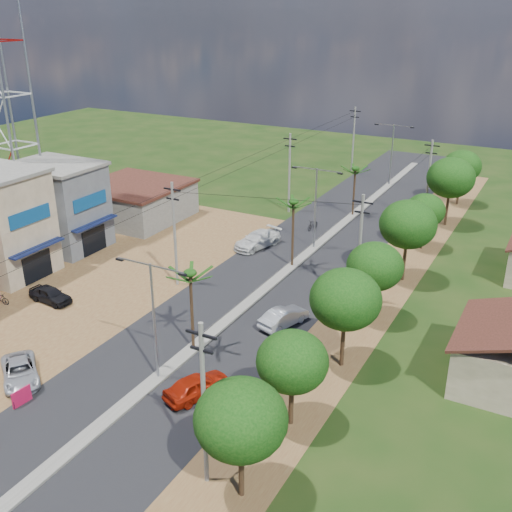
# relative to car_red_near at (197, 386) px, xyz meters

# --- Properties ---
(ground) EXTENTS (160.00, 160.00, 0.00)m
(ground) POSITION_rel_car_red_near_xyz_m (-3.20, 0.37, -0.72)
(ground) COLOR black
(ground) RESTS_ON ground
(road) EXTENTS (12.00, 110.00, 0.04)m
(road) POSITION_rel_car_red_near_xyz_m (-3.20, 15.37, -0.70)
(road) COLOR black
(road) RESTS_ON ground
(median) EXTENTS (1.00, 90.00, 0.18)m
(median) POSITION_rel_car_red_near_xyz_m (-3.20, 18.37, -0.63)
(median) COLOR #605E56
(median) RESTS_ON ground
(dirt_lot_west) EXTENTS (18.00, 46.00, 0.04)m
(dirt_lot_west) POSITION_rel_car_red_near_xyz_m (-18.20, 8.37, -0.71)
(dirt_lot_west) COLOR brown
(dirt_lot_west) RESTS_ON ground
(dirt_shoulder_east) EXTENTS (5.00, 90.00, 0.03)m
(dirt_shoulder_east) POSITION_rel_car_red_near_xyz_m (5.30, 15.37, -0.71)
(dirt_shoulder_east) COLOR brown
(dirt_shoulder_east) RESTS_ON ground
(shophouse_grey) EXTENTS (9.00, 6.40, 8.30)m
(shophouse_grey) POSITION_rel_car_red_near_xyz_m (-25.18, 14.37, 3.44)
(shophouse_grey) COLOR #4E5156
(shophouse_grey) RESTS_ON ground
(low_shed) EXTENTS (10.40, 10.40, 3.95)m
(low_shed) POSITION_rel_car_red_near_xyz_m (-24.20, 24.37, 1.24)
(low_shed) COLOR #605E56
(low_shed) RESTS_ON ground
(tree_east_a) EXTENTS (4.40, 4.40, 6.37)m
(tree_east_a) POSITION_rel_car_red_near_xyz_m (6.30, -5.63, 3.77)
(tree_east_a) COLOR black
(tree_east_a) RESTS_ON ground
(tree_east_b) EXTENTS (4.00, 4.00, 5.83)m
(tree_east_b) POSITION_rel_car_red_near_xyz_m (6.10, 0.37, 3.39)
(tree_east_b) COLOR black
(tree_east_b) RESTS_ON ground
(tree_east_c) EXTENTS (4.60, 4.60, 6.83)m
(tree_east_c) POSITION_rel_car_red_near_xyz_m (6.50, 7.37, 4.14)
(tree_east_c) COLOR black
(tree_east_c) RESTS_ON ground
(tree_east_d) EXTENTS (4.20, 4.20, 6.13)m
(tree_east_d) POSITION_rel_car_red_near_xyz_m (6.20, 14.37, 3.61)
(tree_east_d) COLOR black
(tree_east_d) RESTS_ON ground
(tree_east_e) EXTENTS (4.80, 4.80, 7.14)m
(tree_east_e) POSITION_rel_car_red_near_xyz_m (6.40, 22.37, 4.37)
(tree_east_e) COLOR black
(tree_east_e) RESTS_ON ground
(tree_east_f) EXTENTS (3.80, 3.80, 5.52)m
(tree_east_f) POSITION_rel_car_red_near_xyz_m (6.00, 30.37, 3.16)
(tree_east_f) COLOR black
(tree_east_f) RESTS_ON ground
(tree_east_g) EXTENTS (5.00, 5.00, 7.38)m
(tree_east_g) POSITION_rel_car_red_near_xyz_m (6.60, 38.37, 4.52)
(tree_east_g) COLOR black
(tree_east_g) RESTS_ON ground
(tree_east_h) EXTENTS (4.40, 4.40, 6.52)m
(tree_east_h) POSITION_rel_car_red_near_xyz_m (6.30, 46.37, 3.91)
(tree_east_h) COLOR black
(tree_east_h) RESTS_ON ground
(palm_median_near) EXTENTS (2.00, 2.00, 6.15)m
(palm_median_near) POSITION_rel_car_red_near_xyz_m (-3.20, 4.37, 4.81)
(palm_median_near) COLOR black
(palm_median_near) RESTS_ON ground
(palm_median_mid) EXTENTS (2.00, 2.00, 6.55)m
(palm_median_mid) POSITION_rel_car_red_near_xyz_m (-3.20, 20.37, 5.18)
(palm_median_mid) COLOR black
(palm_median_mid) RESTS_ON ground
(palm_median_far) EXTENTS (2.00, 2.00, 5.85)m
(palm_median_far) POSITION_rel_car_red_near_xyz_m (-3.20, 36.37, 4.54)
(palm_median_far) COLOR black
(palm_median_far) RESTS_ON ground
(streetlight_near) EXTENTS (5.10, 0.18, 8.00)m
(streetlight_near) POSITION_rel_car_red_near_xyz_m (-3.20, 0.37, 4.06)
(streetlight_near) COLOR gray
(streetlight_near) RESTS_ON ground
(streetlight_mid) EXTENTS (5.10, 0.18, 8.00)m
(streetlight_mid) POSITION_rel_car_red_near_xyz_m (-3.20, 25.37, 4.06)
(streetlight_mid) COLOR gray
(streetlight_mid) RESTS_ON ground
(streetlight_far) EXTENTS (5.10, 0.18, 8.00)m
(streetlight_far) POSITION_rel_car_red_near_xyz_m (-3.20, 50.37, 4.06)
(streetlight_far) COLOR gray
(streetlight_far) RESTS_ON ground
(utility_pole_w_b) EXTENTS (1.60, 0.24, 9.00)m
(utility_pole_w_b) POSITION_rel_car_red_near_xyz_m (-10.20, 12.37, 4.03)
(utility_pole_w_b) COLOR #605E56
(utility_pole_w_b) RESTS_ON ground
(utility_pole_w_c) EXTENTS (1.60, 0.24, 9.00)m
(utility_pole_w_c) POSITION_rel_car_red_near_xyz_m (-10.20, 34.37, 4.03)
(utility_pole_w_c) COLOR #605E56
(utility_pole_w_c) RESTS_ON ground
(utility_pole_w_d) EXTENTS (1.60, 0.24, 9.00)m
(utility_pole_w_d) POSITION_rel_car_red_near_xyz_m (-10.20, 55.37, 4.03)
(utility_pole_w_d) COLOR #605E56
(utility_pole_w_d) RESTS_ON ground
(utility_pole_e_a) EXTENTS (1.60, 0.24, 9.00)m
(utility_pole_e_a) POSITION_rel_car_red_near_xyz_m (4.30, -5.63, 4.03)
(utility_pole_e_a) COLOR #605E56
(utility_pole_e_a) RESTS_ON ground
(utility_pole_e_b) EXTENTS (1.60, 0.24, 9.00)m
(utility_pole_e_b) POSITION_rel_car_red_near_xyz_m (4.30, 16.37, 4.03)
(utility_pole_e_b) COLOR #605E56
(utility_pole_e_b) RESTS_ON ground
(utility_pole_e_c) EXTENTS (1.60, 0.24, 9.00)m
(utility_pole_e_c) POSITION_rel_car_red_near_xyz_m (4.30, 38.37, 4.03)
(utility_pole_e_c) COLOR #605E56
(utility_pole_e_c) RESTS_ON ground
(car_red_near) EXTENTS (3.16, 4.58, 1.45)m
(car_red_near) POSITION_rel_car_red_near_xyz_m (0.00, 0.00, 0.00)
(car_red_near) COLOR #961908
(car_red_near) RESTS_ON ground
(car_silver_mid) EXTENTS (2.63, 4.41, 1.37)m
(car_silver_mid) POSITION_rel_car_red_near_xyz_m (0.85, 10.27, -0.04)
(car_silver_mid) COLOR #A4A7AC
(car_silver_mid) RESTS_ON ground
(car_white_far) EXTENTS (3.44, 5.67, 1.54)m
(car_white_far) POSITION_rel_car_red_near_xyz_m (-8.20, 23.02, 0.04)
(car_white_far) COLOR beige
(car_white_far) RESTS_ON ground
(car_parked_silver) EXTENTS (4.88, 4.41, 1.26)m
(car_parked_silver) POSITION_rel_car_red_near_xyz_m (-10.70, -3.94, -0.09)
(car_parked_silver) COLOR #A4A7AC
(car_parked_silver) RESTS_ON ground
(car_parked_dark) EXTENTS (3.89, 1.75, 1.30)m
(car_parked_dark) POSITION_rel_car_red_near_xyz_m (-17.19, 4.87, -0.08)
(car_parked_dark) COLOR black
(car_parked_dark) RESTS_ON ground
(moto_rider_east) EXTENTS (1.19, 1.92, 0.95)m
(moto_rider_east) POSITION_rel_car_red_near_xyz_m (2.00, -2.10, -0.25)
(moto_rider_east) COLOR black
(moto_rider_east) RESTS_ON ground
(moto_rider_west_a) EXTENTS (1.12, 1.86, 0.92)m
(moto_rider_west_a) POSITION_rel_car_red_near_xyz_m (-8.20, 22.68, -0.26)
(moto_rider_west_a) COLOR black
(moto_rider_west_a) RESTS_ON ground
(moto_rider_west_b) EXTENTS (0.82, 1.91, 1.11)m
(moto_rider_west_b) POSITION_rel_car_red_near_xyz_m (-5.38, 30.15, -0.17)
(moto_rider_west_b) COLOR black
(moto_rider_west_b) RESTS_ON ground
(roadside_sign) EXTENTS (0.21, 1.30, 1.08)m
(roadside_sign) POSITION_rel_car_red_near_xyz_m (-8.70, -5.63, -0.19)
(roadside_sign) COLOR #AA0F38
(roadside_sign) RESTS_ON ground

